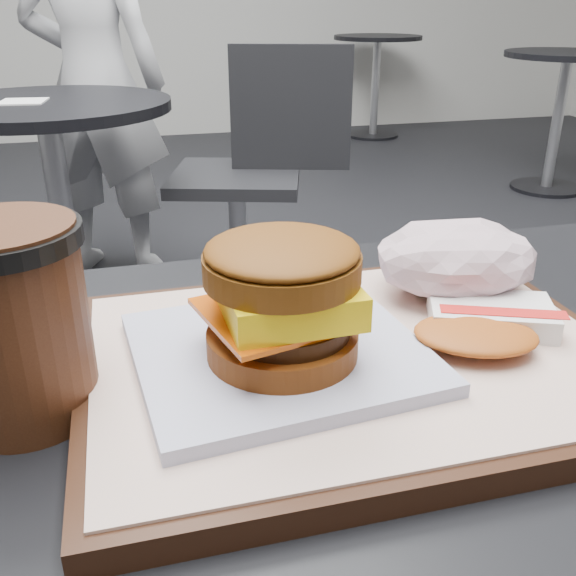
# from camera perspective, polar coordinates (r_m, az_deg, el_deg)

# --- Properties ---
(serving_tray) EXTENTS (0.38, 0.28, 0.02)m
(serving_tray) POSITION_cam_1_polar(r_m,az_deg,el_deg) (0.46, 5.79, -6.43)
(serving_tray) COLOR black
(serving_tray) RESTS_ON customer_table
(breakfast_sandwich) EXTENTS (0.21, 0.19, 0.09)m
(breakfast_sandwich) POSITION_cam_1_polar(r_m,az_deg,el_deg) (0.42, -0.55, -2.16)
(breakfast_sandwich) COLOR silver
(breakfast_sandwich) RESTS_ON serving_tray
(hash_brown) EXTENTS (0.13, 0.12, 0.02)m
(hash_brown) POSITION_cam_1_polar(r_m,az_deg,el_deg) (0.49, 17.05, -3.01)
(hash_brown) COLOR white
(hash_brown) RESTS_ON serving_tray
(crumpled_wrapper) EXTENTS (0.13, 0.11, 0.06)m
(crumpled_wrapper) POSITION_cam_1_polar(r_m,az_deg,el_deg) (0.54, 14.79, 2.47)
(crumpled_wrapper) COLOR silver
(crumpled_wrapper) RESTS_ON serving_tray
(coffee_cup) EXTENTS (0.10, 0.10, 0.13)m
(coffee_cup) POSITION_cam_1_polar(r_m,az_deg,el_deg) (0.42, -23.25, -2.33)
(coffee_cup) COLOR #391B0D
(coffee_cup) RESTS_ON customer_table
(neighbor_table) EXTENTS (0.70, 0.70, 0.75)m
(neighbor_table) POSITION_cam_1_polar(r_m,az_deg,el_deg) (2.03, -19.96, 9.78)
(neighbor_table) COLOR black
(neighbor_table) RESTS_ON ground
(napkin) EXTENTS (0.13, 0.13, 0.00)m
(napkin) POSITION_cam_1_polar(r_m,az_deg,el_deg) (1.98, -22.51, 15.07)
(napkin) COLOR white
(napkin) RESTS_ON neighbor_table
(neighbor_chair) EXTENTS (0.65, 0.52, 0.88)m
(neighbor_chair) POSITION_cam_1_polar(r_m,az_deg,el_deg) (2.19, -2.90, 11.13)
(neighbor_chair) COLOR #A2A2A7
(neighbor_chair) RESTS_ON ground
(patron) EXTENTS (0.63, 0.53, 1.46)m
(patron) POSITION_cam_1_polar(r_m,az_deg,el_deg) (2.56, -16.84, 17.10)
(patron) COLOR silver
(patron) RESTS_ON ground
(bg_table_near) EXTENTS (0.66, 0.66, 0.75)m
(bg_table_near) POSITION_cam_1_polar(r_m,az_deg,el_deg) (3.94, 23.24, 16.01)
(bg_table_near) COLOR black
(bg_table_near) RESTS_ON ground
(bg_table_far) EXTENTS (0.66, 0.66, 0.75)m
(bg_table_far) POSITION_cam_1_polar(r_m,az_deg,el_deg) (5.22, 7.88, 19.30)
(bg_table_far) COLOR black
(bg_table_far) RESTS_ON ground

